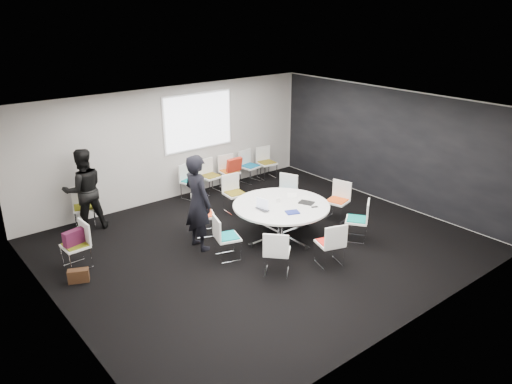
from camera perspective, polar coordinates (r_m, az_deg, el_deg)
room_shell at (r=9.81m, az=0.99°, el=1.39°), size 8.08×7.08×2.88m
conference_table at (r=10.47m, az=2.88°, el=-2.53°), size 2.02×2.02×0.73m
projection_screen at (r=12.78m, az=-6.59°, el=8.01°), size 1.90×0.03×1.35m
chair_ring_a at (r=11.52m, az=9.24°, el=-1.82°), size 0.55×0.56×0.88m
chair_ring_b at (r=11.83m, az=3.34°, el=-0.96°), size 0.60×0.60×0.88m
chair_ring_c at (r=11.82m, az=-2.44°, el=-0.96°), size 0.50×0.49×0.88m
chair_ring_d at (r=10.71m, az=-6.04°, el=-3.47°), size 0.59×0.60×0.88m
chair_ring_e at (r=9.70m, az=-3.35°, el=-6.10°), size 0.56×0.57×0.88m
chair_ring_f at (r=9.18m, az=2.38°, el=-7.76°), size 0.64×0.64×0.88m
chair_ring_g at (r=9.56m, az=8.43°, el=-6.73°), size 0.58×0.57×0.88m
chair_ring_h at (r=10.62m, az=11.44°, el=-4.00°), size 0.64×0.63×0.88m
chair_back_a at (r=12.71m, az=-7.37°, el=0.49°), size 0.59×0.58×0.88m
chair_back_b at (r=13.02m, az=-5.21°, el=1.08°), size 0.49×0.48×0.88m
chair_back_c at (r=13.33m, az=-3.05°, el=1.62°), size 0.51×0.50×0.88m
chair_back_d at (r=13.76m, az=-0.70°, el=2.27°), size 0.53×0.52×0.88m
chair_back_e at (r=14.06m, az=1.22°, el=2.68°), size 0.51×0.50×0.88m
chair_spare_left at (r=9.96m, az=-19.75°, el=-6.66°), size 0.47×0.48×0.88m
chair_person_back at (r=11.66m, az=-18.98°, el=-2.45°), size 0.58×0.57×0.88m
person_main at (r=9.89m, az=-6.67°, el=-1.19°), size 0.49×0.73×1.96m
person_back at (r=11.29m, az=-19.08°, el=0.23°), size 0.97×0.80×1.82m
laptop at (r=10.13m, az=0.92°, el=-1.93°), size 0.22×0.33×0.03m
laptop_lid at (r=10.07m, az=0.72°, el=-1.35°), size 0.07×0.30×0.22m
notebook_black at (r=10.50m, az=5.78°, el=-1.21°), size 0.32×0.36×0.02m
tablet_folio at (r=10.00m, az=4.18°, el=-2.32°), size 0.32×0.28×0.03m
papers_right at (r=10.89m, az=4.15°, el=-0.37°), size 0.36×0.36×0.00m
papers_front at (r=10.75m, az=5.41°, el=-0.70°), size 0.34×0.27×0.00m
cup at (r=10.50m, az=2.55°, el=-0.90°), size 0.08×0.08×0.09m
phone at (r=10.32m, az=6.71°, el=-1.70°), size 0.15×0.11×0.01m
maroon_bag at (r=9.80m, az=-20.08°, el=-4.90°), size 0.42×0.23×0.28m
brown_bag at (r=9.53m, az=-19.62°, el=-9.00°), size 0.39×0.29×0.24m
red_jacket at (r=13.02m, az=-2.50°, el=3.13°), size 0.44×0.17×0.36m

